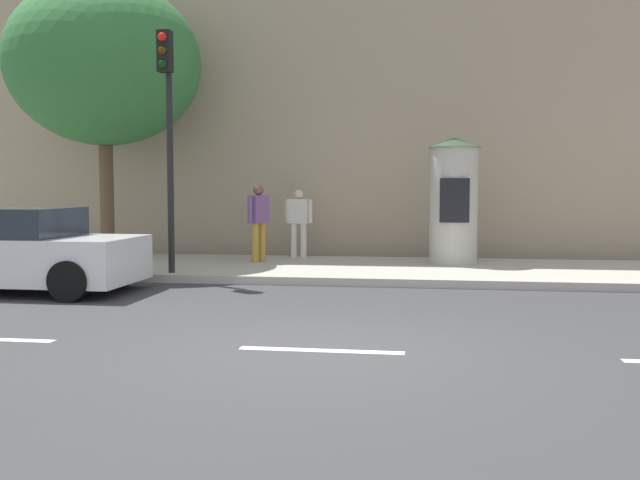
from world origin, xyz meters
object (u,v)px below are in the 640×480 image
Objects in this scene: poster_column at (454,200)px; pedestrian_near_pole at (299,218)px; street_tree at (104,64)px; pedestrian_in_light_jacket at (259,217)px; parked_car_dark at (10,251)px; traffic_light at (167,112)px.

pedestrian_near_pole is at bearing 167.48° from poster_column.
street_tree is 3.66× the size of pedestrian_in_light_jacket.
parked_car_dark is (0.07, -3.89, -3.74)m from street_tree.
parked_car_dark is at bearing -142.70° from traffic_light.
pedestrian_in_light_jacket reaches higher than pedestrian_near_pole.
pedestrian_near_pole is 0.37× the size of parked_car_dark.
traffic_light reaches higher than pedestrian_near_pole.
traffic_light is at bearing -117.77° from pedestrian_in_light_jacket.
street_tree reaches higher than traffic_light.
poster_column is 0.43× the size of street_tree.
traffic_light is at bearing 37.30° from parked_car_dark.
pedestrian_in_light_jacket is (-0.68, -1.07, 0.07)m from pedestrian_near_pole.
traffic_light is at bearing -154.40° from poster_column.
traffic_light is 6.10m from poster_column.
street_tree is at bearing 135.25° from traffic_light.
poster_column is 8.10m from street_tree.
pedestrian_near_pole is at bearing 57.48° from pedestrian_in_light_jacket.
pedestrian_near_pole is 6.40m from parked_car_dark.
poster_column is (5.29, 2.54, -1.64)m from traffic_light.
street_tree is at bearing -165.37° from pedestrian_near_pole.
street_tree reaches higher than parked_car_dark.
traffic_light is 3.67m from parked_car_dark.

